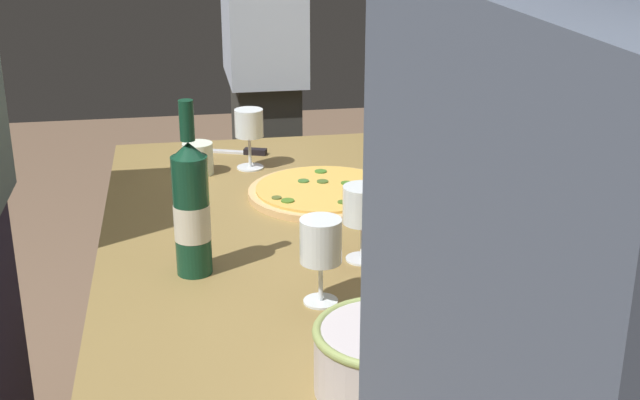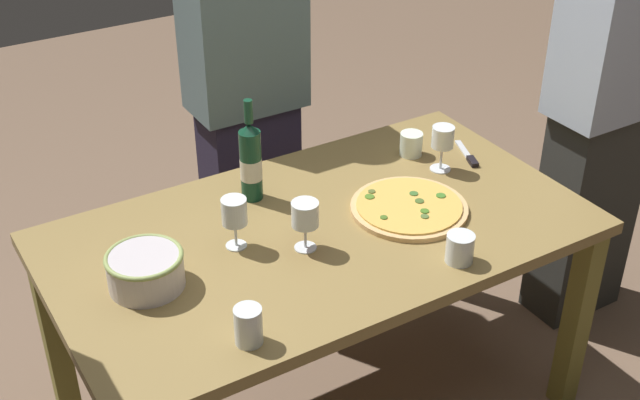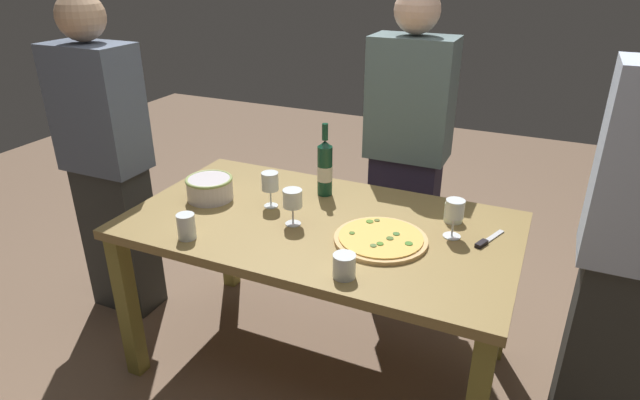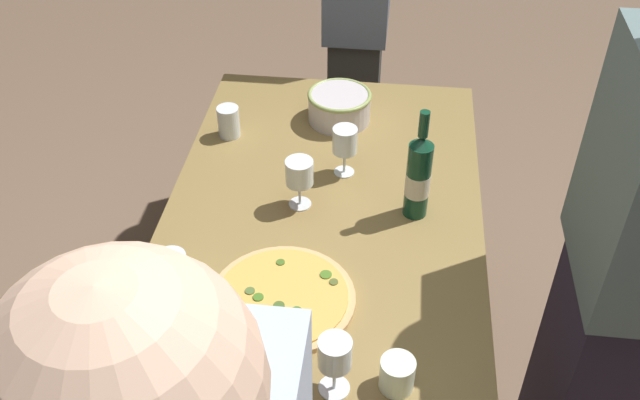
# 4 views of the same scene
# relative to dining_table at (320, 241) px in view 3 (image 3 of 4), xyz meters

# --- Properties ---
(ground_plane) EXTENTS (8.00, 8.00, 0.00)m
(ground_plane) POSITION_rel_dining_table_xyz_m (0.00, 0.00, -0.66)
(ground_plane) COLOR brown
(dining_table) EXTENTS (1.60, 0.90, 0.75)m
(dining_table) POSITION_rel_dining_table_xyz_m (0.00, 0.00, 0.00)
(dining_table) COLOR olive
(dining_table) RESTS_ON ground
(pizza) EXTENTS (0.36, 0.36, 0.03)m
(pizza) POSITION_rel_dining_table_xyz_m (0.28, -0.06, 0.10)
(pizza) COLOR #DCAE70
(pizza) RESTS_ON dining_table
(serving_bowl) EXTENTS (0.21, 0.21, 0.10)m
(serving_bowl) POSITION_rel_dining_table_xyz_m (-0.54, -0.00, 0.15)
(serving_bowl) COLOR silver
(serving_bowl) RESTS_ON dining_table
(wine_bottle) EXTENTS (0.07, 0.07, 0.34)m
(wine_bottle) POSITION_rel_dining_table_xyz_m (-0.09, 0.26, 0.22)
(wine_bottle) COLOR #123F29
(wine_bottle) RESTS_ON dining_table
(wine_glass_near_pizza) EXTENTS (0.08, 0.08, 0.15)m
(wine_glass_near_pizza) POSITION_rel_dining_table_xyz_m (-0.09, -0.07, 0.20)
(wine_glass_near_pizza) COLOR white
(wine_glass_near_pizza) RESTS_ON dining_table
(wine_glass_by_bottle) EXTENTS (0.07, 0.07, 0.16)m
(wine_glass_by_bottle) POSITION_rel_dining_table_xyz_m (0.53, 0.09, 0.21)
(wine_glass_by_bottle) COLOR white
(wine_glass_by_bottle) RESTS_ON dining_table
(wine_glass_far_left) EXTENTS (0.07, 0.07, 0.16)m
(wine_glass_far_left) POSITION_rel_dining_table_xyz_m (-0.26, 0.04, 0.20)
(wine_glass_far_left) COLOR white
(wine_glass_far_left) RESTS_ON dining_table
(cup_amber) EXTENTS (0.07, 0.07, 0.10)m
(cup_amber) POSITION_rel_dining_table_xyz_m (-0.41, -0.34, 0.14)
(cup_amber) COLOR white
(cup_amber) RESTS_ON dining_table
(cup_ceramic) EXTENTS (0.08, 0.08, 0.08)m
(cup_ceramic) POSITION_rel_dining_table_xyz_m (0.50, 0.23, 0.13)
(cup_ceramic) COLOR white
(cup_ceramic) RESTS_ON dining_table
(cup_spare) EXTENTS (0.08, 0.08, 0.09)m
(cup_spare) POSITION_rel_dining_table_xyz_m (0.25, -0.35, 0.14)
(cup_spare) COLOR white
(cup_spare) RESTS_ON dining_table
(pizza_knife) EXTENTS (0.09, 0.19, 0.02)m
(pizza_knife) POSITION_rel_dining_table_xyz_m (0.66, 0.10, 0.10)
(pizza_knife) COLOR silver
(pizza_knife) RESTS_ON dining_table
(person_host) EXTENTS (0.41, 0.24, 1.63)m
(person_host) POSITION_rel_dining_table_xyz_m (0.15, 0.77, 0.17)
(person_host) COLOR #241F34
(person_host) RESTS_ON ground
(person_guest_left) EXTENTS (0.40, 0.24, 1.62)m
(person_guest_left) POSITION_rel_dining_table_xyz_m (-1.16, 0.01, 0.16)
(person_guest_left) COLOR #313432
(person_guest_left) RESTS_ON ground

